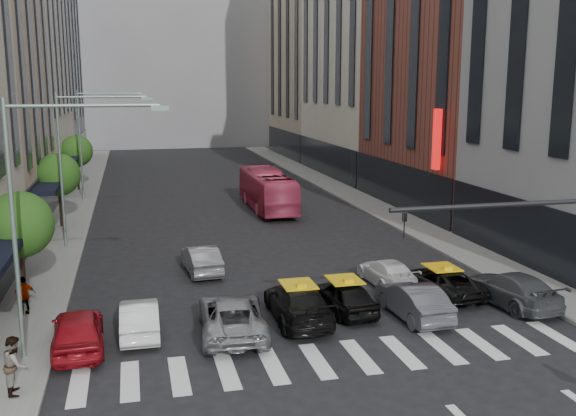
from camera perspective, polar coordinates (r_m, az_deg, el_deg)
ground at (r=22.16m, az=6.31°, el=-14.66°), size 160.00×160.00×0.00m
sidewalk_left at (r=49.84m, az=-18.70°, el=-0.63°), size 3.00×96.00×0.15m
sidewalk_right at (r=52.99m, az=6.89°, el=0.53°), size 3.00×96.00×0.15m
building_left_d at (r=84.50m, az=-21.21°, el=13.89°), size 8.00×18.00×30.00m
building_right_b at (r=51.78m, az=14.33°, el=14.40°), size 8.00×18.00×26.00m
building_right_d at (r=87.23m, az=2.26°, el=13.82°), size 8.00×18.00×28.00m
building_far at (r=104.31m, az=-10.28°, el=15.38°), size 30.00×10.00×36.00m
tree_near at (r=29.71m, az=-22.76°, el=-1.39°), size 2.88×2.88×4.95m
tree_mid at (r=45.37m, az=-19.75°, el=2.80°), size 2.88×2.88×4.95m
tree_far at (r=61.20m, az=-18.28°, el=4.83°), size 2.88×2.88×4.95m
streetlamp_near at (r=23.22m, az=-21.09°, el=1.16°), size 5.38×0.25×9.00m
streetlamp_mid at (r=39.02m, az=-18.25°, el=5.01°), size 5.38×0.25×9.00m
streetlamp_far at (r=54.94m, az=-17.04°, el=6.63°), size 5.38×0.25×9.00m
liberty_sign at (r=43.57m, az=13.09°, el=5.96°), size 0.30×0.70×4.00m
car_red at (r=24.95m, az=-18.18°, el=-10.24°), size 2.05×4.61×1.54m
car_white_front at (r=25.80m, az=-13.07°, el=-9.47°), size 1.46×4.13×1.36m
car_silver at (r=25.28m, az=-4.98°, el=-9.51°), size 2.85×5.49×1.48m
taxi_left at (r=26.52m, az=0.90°, el=-8.42°), size 2.26×5.32×1.53m
taxi_center at (r=27.58m, az=5.02°, el=-7.82°), size 2.07×4.30×1.42m
car_grey_mid at (r=27.37m, az=11.06°, el=-8.05°), size 1.76×4.57×1.49m
taxi_right at (r=30.37m, az=13.47°, el=-6.40°), size 2.66×4.98×1.33m
car_grey_curb at (r=29.97m, az=19.24°, el=-6.80°), size 2.61×5.29×1.48m
car_row2_left at (r=33.38m, az=-7.72°, el=-4.53°), size 1.86×4.45×1.43m
car_row2_right at (r=31.52m, az=8.78°, el=-5.66°), size 1.88×4.35×1.25m
bus at (r=49.65m, az=-1.86°, el=1.61°), size 2.60×11.00×3.06m
pedestrian_near at (r=21.98m, az=-23.11°, el=-12.68°), size 0.77×0.95×1.84m
pedestrian_far at (r=28.89m, az=-22.40°, el=-7.21°), size 1.03×0.82×1.63m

